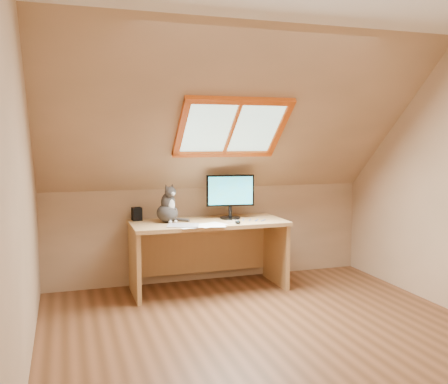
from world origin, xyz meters
name	(u,v)px	position (x,y,z in m)	size (l,w,h in m)	color
ground	(276,339)	(0.00, 0.00, 0.00)	(3.50, 3.50, 0.00)	brown
room_shell	(283,151)	(0.00, -0.09, 1.43)	(3.52, 3.52, 2.41)	tan
desk	(207,241)	(-0.13, 1.45, 0.48)	(1.54, 0.67, 0.70)	tan
monitor	(230,194)	(0.12, 1.44, 0.96)	(0.49, 0.21, 0.45)	black
cat	(168,208)	(-0.53, 1.44, 0.84)	(0.29, 0.31, 0.39)	#393532
desk_speaker	(137,214)	(-0.81, 1.63, 0.77)	(0.09, 0.09, 0.13)	black
graphics_tablet	(183,225)	(-0.44, 1.17, 0.71)	(0.29, 0.21, 0.01)	#B2B2B7
mouse	(238,222)	(0.09, 1.13, 0.72)	(0.05, 0.10, 0.03)	black
papers	(201,226)	(-0.28, 1.12, 0.70)	(0.35, 0.30, 0.01)	white
cables	(245,221)	(0.22, 1.26, 0.71)	(0.51, 0.26, 0.01)	silver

